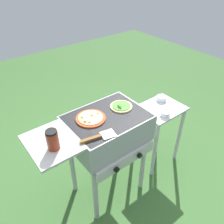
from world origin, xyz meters
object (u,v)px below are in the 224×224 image
Objects in this scene: sauce_jar at (53,140)px; topping_bowl_near at (161,98)px; pizza_cheese at (90,118)px; topping_bowl_far at (165,114)px; grill at (106,131)px; prep_table at (158,123)px; spatula at (98,137)px; pizza_veggie at (121,106)px.

topping_bowl_near is at bearing 7.29° from sauce_jar.
pizza_cheese is 2.33× the size of topping_bowl_near.
topping_bowl_far is at bearing -130.47° from topping_bowl_near.
grill is at bearing -172.89° from topping_bowl_near.
topping_bowl_far reaches higher than prep_table.
pizza_cheese is 1.59× the size of sauce_jar.
pizza_cheese reaches higher than spatula.
pizza_cheese reaches higher than grill.
prep_table is (0.67, 0.00, -0.25)m from grill.
pizza_veggie is 0.63m from prep_table.
pizza_cheese is at bearing 153.71° from grill.
sauce_jar is 0.31m from spatula.
spatula is 0.38× the size of prep_table.
pizza_veggie and pizza_cheese have the same top height.
grill is 0.29m from spatula.
pizza_cheese is 0.91m from topping_bowl_near.
sauce_jar reaches higher than prep_table.
topping_bowl_near and topping_bowl_far have the same top height.
pizza_veggie is 0.26× the size of prep_table.
sauce_jar is (-0.47, -0.06, 0.22)m from grill.
sauce_jar is (-0.37, -0.12, 0.06)m from pizza_cheese.
topping_bowl_far is (0.71, -0.16, -0.18)m from pizza_cheese.
topping_bowl_near is 0.27m from topping_bowl_far.
topping_bowl_near is at bearing 2.78° from pizza_cheese.
topping_bowl_near is (0.11, 0.09, 0.22)m from prep_table.
spatula is (0.29, -0.10, -0.06)m from sauce_jar.
grill is 5.18× the size of pizza_veggie.
topping_bowl_near is (0.89, 0.04, -0.18)m from pizza_cheese.
grill is 10.38× the size of topping_bowl_far.
spatula is 2.65× the size of topping_bowl_near.
sauce_jar is at bearing -171.55° from pizza_veggie.
topping_bowl_far is at bearing -10.03° from grill.
pizza_veggie is 1.26× the size of sauce_jar.
pizza_cheese reaches higher than prep_table.
pizza_veggie is 0.48m from topping_bowl_far.
topping_bowl_near is 1.09× the size of topping_bowl_far.
sauce_jar reaches higher than pizza_veggie.
grill is 1.36× the size of prep_table.
spatula is 0.96m from prep_table.
pizza_cheese is at bearing 17.79° from sauce_jar.
prep_table is at bearing -3.50° from pizza_veggie.
pizza_cheese is 2.53× the size of topping_bowl_far.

